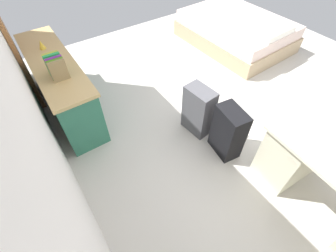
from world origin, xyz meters
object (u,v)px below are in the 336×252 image
Objects in this scene: suitcase_spare_grey at (198,111)px; figurine_small at (41,45)px; bed at (236,31)px; suitcase_black at (228,132)px; credenza at (61,86)px.

figurine_small is at bearing 31.38° from suitcase_spare_grey.
figurine_small reaches higher than bed.
suitcase_spare_grey reaches higher than bed.
suitcase_spare_grey is at bearing 15.31° from suitcase_black.
credenza is at bearing 44.24° from suitcase_black.
suitcase_spare_grey reaches higher than suitcase_black.
bed is at bearing -90.43° from credenza.
figurine_small is at bearing 0.28° from credenza.
figurine_small is (2.08, 1.29, 0.51)m from suitcase_black.
bed is (-0.02, -3.19, -0.14)m from credenza.
suitcase_spare_grey is at bearing -142.77° from figurine_small.
suitcase_black is at bearing -178.65° from suitcase_spare_grey.
bed is 2.35m from suitcase_spare_grey.
figurine_small reaches higher than suitcase_spare_grey.
bed is at bearing -62.39° from suitcase_spare_grey.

